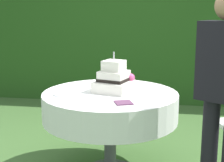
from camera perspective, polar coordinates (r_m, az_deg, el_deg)
name	(u,v)px	position (r m, az deg, el deg)	size (l,w,h in m)	color
foliage_hedge	(137,29)	(5.60, 4.25, 8.56)	(6.72, 0.58, 2.31)	#234C19
cake_table	(110,106)	(3.06, -0.31, -4.20)	(1.20, 1.20, 0.75)	#4C4C51
wedding_cake	(114,80)	(3.04, 0.37, 0.21)	(0.38, 0.38, 0.36)	white
serving_plate_near	(61,95)	(2.96, -8.48, -2.25)	(0.13, 0.13, 0.01)	white
serving_plate_far	(128,83)	(3.38, 2.74, -0.38)	(0.13, 0.13, 0.01)	white
napkin_stack	(124,103)	(2.69, 1.93, -3.62)	(0.13, 0.13, 0.01)	#603856
standing_person	(224,90)	(2.51, 18.13, -1.38)	(0.41, 0.36, 1.60)	black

